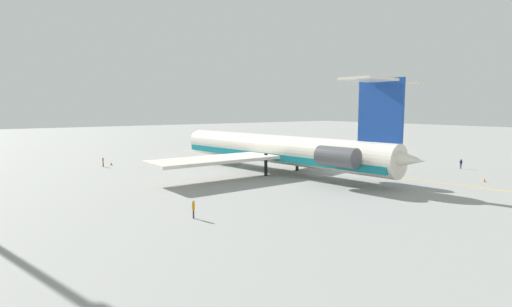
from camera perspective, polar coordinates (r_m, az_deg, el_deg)
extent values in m
plane|color=gray|center=(69.33, 12.87, -2.35)|extent=(378.19, 378.19, 0.00)
cylinder|color=silver|center=(65.30, 2.84, 0.65)|extent=(43.18, 9.75, 4.58)
cone|color=silver|center=(81.69, -8.00, 1.77)|extent=(5.27, 4.94, 4.40)
cone|color=silver|center=(52.64, 19.81, -0.69)|extent=(7.10, 4.67, 3.89)
cube|color=teal|center=(65.41, 2.84, -0.25)|extent=(42.24, 9.72, 1.01)
cube|color=silver|center=(58.33, -5.99, -0.87)|extent=(7.47, 19.20, 0.46)
cube|color=silver|center=(74.85, 8.66, 0.71)|extent=(11.25, 20.20, 0.46)
cylinder|color=#515156|center=(52.98, 11.54, -0.47)|extent=(6.01, 3.33, 2.66)
cube|color=silver|center=(53.63, 12.03, -0.40)|extent=(3.59, 1.87, 0.55)
cylinder|color=#515156|center=(59.09, 15.71, 0.13)|extent=(6.01, 3.33, 2.66)
cube|color=silver|center=(58.42, 15.30, 0.07)|extent=(3.59, 1.87, 0.55)
cube|color=#19429E|center=(53.64, 17.33, 5.88)|extent=(6.21, 1.21, 8.11)
cube|color=silver|center=(50.36, 15.83, 10.16)|extent=(5.07, 7.15, 0.32)
cube|color=silver|center=(56.73, 19.76, 9.59)|extent=(5.07, 7.15, 0.32)
cylinder|color=black|center=(75.22, -4.33, -0.18)|extent=(0.50, 0.50, 3.47)
cylinder|color=black|center=(61.97, 1.41, -1.60)|extent=(0.50, 0.50, 3.47)
cylinder|color=black|center=(67.25, 5.89, -0.99)|extent=(0.50, 0.50, 3.47)
cylinder|color=black|center=(76.41, -21.00, -1.51)|extent=(0.10, 0.10, 0.78)
cylinder|color=black|center=(76.53, -20.94, -1.50)|extent=(0.10, 0.10, 0.78)
cylinder|color=orange|center=(76.38, -20.99, -0.98)|extent=(0.26, 0.26, 0.62)
sphere|color=brown|center=(76.33, -21.01, -0.66)|extent=(0.24, 0.24, 0.24)
cylinder|color=orange|center=(76.23, -21.06, -0.98)|extent=(0.07, 0.07, 0.53)
cylinder|color=orange|center=(76.52, -20.93, -0.94)|extent=(0.07, 0.07, 0.53)
cylinder|color=black|center=(38.99, -8.94, -8.51)|extent=(0.10, 0.10, 0.84)
cylinder|color=black|center=(38.85, -8.88, -8.57)|extent=(0.10, 0.10, 0.84)
cylinder|color=orange|center=(38.73, -8.93, -7.47)|extent=(0.28, 0.28, 0.66)
sphere|color=tan|center=(38.62, -8.94, -6.80)|extent=(0.26, 0.26, 0.26)
cylinder|color=orange|center=(38.90, -9.00, -7.36)|extent=(0.08, 0.08, 0.56)
cylinder|color=orange|center=(38.55, -8.85, -7.48)|extent=(0.08, 0.08, 0.56)
cylinder|color=black|center=(77.68, 27.23, -1.66)|extent=(0.10, 0.10, 0.82)
cylinder|color=black|center=(77.72, 27.13, -1.65)|extent=(0.10, 0.10, 0.82)
cylinder|color=#191E4C|center=(77.61, 27.21, -1.12)|extent=(0.27, 0.27, 0.65)
sphere|color=#8C6647|center=(77.56, 27.22, -0.79)|extent=(0.26, 0.26, 0.26)
cylinder|color=#191E4C|center=(77.54, 27.33, -1.11)|extent=(0.08, 0.08, 0.55)
cylinder|color=#191E4C|center=(77.66, 27.08, -1.09)|extent=(0.08, 0.08, 0.55)
cone|color=#EA590F|center=(97.68, 0.19, 0.51)|extent=(0.40, 0.40, 0.55)
cone|color=#EA590F|center=(65.69, 29.80, -3.29)|extent=(0.40, 0.40, 0.55)
cone|color=#EA590F|center=(78.23, -19.96, -1.38)|extent=(0.40, 0.40, 0.55)
cube|color=gold|center=(72.08, 8.76, -1.92)|extent=(81.95, 12.70, 0.01)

